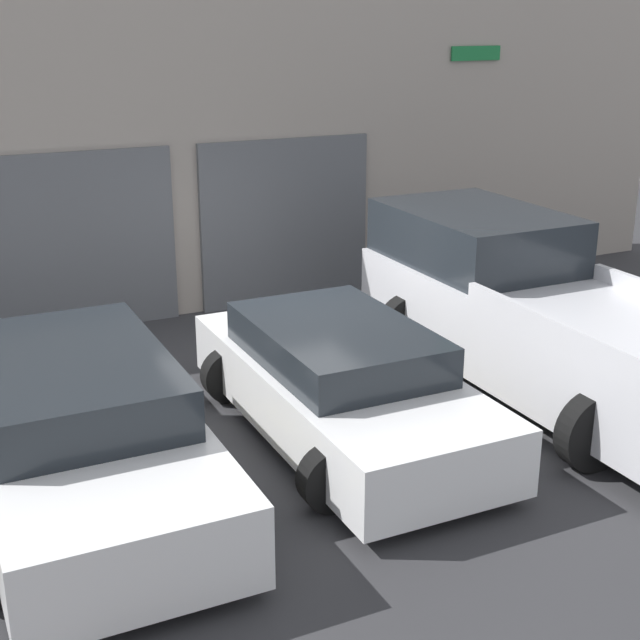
{
  "coord_description": "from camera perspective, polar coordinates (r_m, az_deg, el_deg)",
  "views": [
    {
      "loc": [
        -3.84,
        -9.02,
        4.14
      ],
      "look_at": [
        0.0,
        -1.0,
        1.1
      ],
      "focal_mm": 50.0,
      "sensor_mm": 36.0,
      "label": 1
    }
  ],
  "objects": [
    {
      "name": "ground_plane",
      "position": [
        10.65,
        -2.34,
        -4.03
      ],
      "size": [
        28.0,
        28.0,
        0.0
      ],
      "primitive_type": "plane",
      "color": "#2D2D30"
    },
    {
      "name": "shophouse_building",
      "position": [
        13.02,
        -8.35,
        10.72
      ],
      "size": [
        16.72,
        0.68,
        4.72
      ],
      "color": "#9E9389",
      "rests_on": "ground"
    },
    {
      "name": "pickup_truck",
      "position": [
        10.69,
        13.38,
        0.5
      ],
      "size": [
        2.44,
        5.54,
        1.85
      ],
      "color": "silver",
      "rests_on": "ground"
    },
    {
      "name": "sedan_white",
      "position": [
        9.19,
        1.29,
        -4.03
      ],
      "size": [
        2.12,
        4.24,
        1.18
      ],
      "color": "white",
      "rests_on": "ground"
    },
    {
      "name": "sedan_side",
      "position": [
        8.42,
        -15.19,
        -6.63
      ],
      "size": [
        2.25,
        4.72,
        1.29
      ],
      "color": "white",
      "rests_on": "ground"
    },
    {
      "name": "parking_stripe_left",
      "position": [
        8.94,
        -6.38,
        -8.8
      ],
      "size": [
        0.12,
        2.2,
        0.01
      ],
      "primitive_type": "cube",
      "color": "gold",
      "rests_on": "ground"
    },
    {
      "name": "parking_stripe_centre",
      "position": [
        10.02,
        8.15,
        -5.71
      ],
      "size": [
        0.12,
        2.2,
        0.01
      ],
      "primitive_type": "cube",
      "color": "gold",
      "rests_on": "ground"
    },
    {
      "name": "parking_stripe_right",
      "position": [
        11.61,
        19.17,
        -3.09
      ],
      "size": [
        0.12,
        2.2,
        0.01
      ],
      "primitive_type": "cube",
      "color": "gold",
      "rests_on": "ground"
    }
  ]
}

